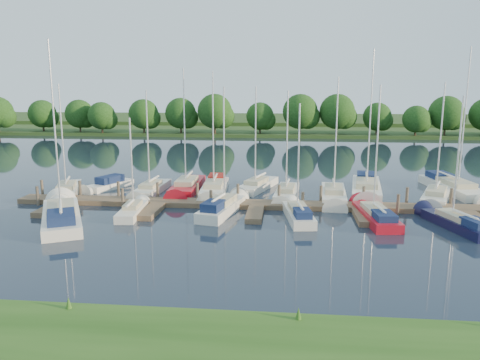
# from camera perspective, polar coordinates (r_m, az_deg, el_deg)

# --- Properties ---
(ground) EXTENTS (260.00, 260.00, 0.00)m
(ground) POSITION_cam_1_polar(r_m,az_deg,el_deg) (30.45, 1.18, -7.06)
(ground) COLOR #182130
(ground) RESTS_ON ground
(dock) EXTENTS (40.00, 6.00, 0.40)m
(dock) POSITION_cam_1_polar(r_m,az_deg,el_deg) (37.39, 2.06, -3.26)
(dock) COLOR #4E392C
(dock) RESTS_ON ground
(mooring_pilings) EXTENTS (38.24, 2.84, 2.00)m
(mooring_pilings) POSITION_cam_1_polar(r_m,az_deg,el_deg) (38.39, 2.17, -2.26)
(mooring_pilings) COLOR #473D33
(mooring_pilings) RESTS_ON ground
(far_shore) EXTENTS (180.00, 30.00, 0.60)m
(far_shore) POSITION_cam_1_polar(r_m,az_deg,el_deg) (104.26, 4.43, 6.15)
(far_shore) COLOR #29471B
(far_shore) RESTS_ON ground
(distant_hill) EXTENTS (220.00, 40.00, 1.40)m
(distant_hill) POSITION_cam_1_polar(r_m,az_deg,el_deg) (129.15, 4.69, 7.31)
(distant_hill) COLOR #304A20
(distant_hill) RESTS_ON ground
(treeline) EXTENTS (145.02, 10.00, 8.24)m
(treeline) POSITION_cam_1_polar(r_m,az_deg,el_deg) (91.46, 4.96, 7.86)
(treeline) COLOR #38281C
(treeline) RESTS_ON ground
(sailboat_n_0) EXTENTS (3.99, 7.99, 10.23)m
(sailboat_n_0) POSITION_cam_1_polar(r_m,az_deg,el_deg) (44.87, -20.37, -1.41)
(sailboat_n_0) COLOR silver
(sailboat_n_0) RESTS_ON ground
(motorboat) EXTENTS (3.48, 5.58, 1.53)m
(motorboat) POSITION_cam_1_polar(r_m,az_deg,el_deg) (46.41, -15.73, -0.64)
(motorboat) COLOR silver
(motorboat) RESTS_ON ground
(sailboat_n_2) EXTENTS (2.09, 7.60, 9.68)m
(sailboat_n_2) POSITION_cam_1_polar(r_m,az_deg,el_deg) (43.61, -10.84, -1.25)
(sailboat_n_2) COLOR silver
(sailboat_n_2) RESTS_ON ground
(sailboat_n_3) EXTENTS (2.24, 9.11, 11.67)m
(sailboat_n_3) POSITION_cam_1_polar(r_m,az_deg,el_deg) (43.88, -6.53, -1.03)
(sailboat_n_3) COLOR #AE101E
(sailboat_n_3) RESTS_ON ground
(sailboat_n_4) EXTENTS (2.52, 8.95, 11.34)m
(sailboat_n_4) POSITION_cam_1_polar(r_m,az_deg,el_deg) (43.02, -3.15, -1.16)
(sailboat_n_4) COLOR silver
(sailboat_n_4) RESTS_ON ground
(sailboat_n_5) EXTENTS (3.81, 7.84, 10.02)m
(sailboat_n_5) POSITION_cam_1_polar(r_m,az_deg,el_deg) (44.26, 1.98, -0.86)
(sailboat_n_5) COLOR silver
(sailboat_n_5) RESTS_ON ground
(sailboat_n_6) EXTENTS (2.38, 7.59, 9.66)m
(sailboat_n_6) POSITION_cam_1_polar(r_m,az_deg,el_deg) (41.32, 5.66, -1.79)
(sailboat_n_6) COLOR silver
(sailboat_n_6) RESTS_ON ground
(sailboat_n_7) EXTENTS (2.50, 8.49, 10.81)m
(sailboat_n_7) POSITION_cam_1_polar(r_m,az_deg,el_deg) (41.22, 11.34, -1.99)
(sailboat_n_7) COLOR silver
(sailboat_n_7) RESTS_ON ground
(sailboat_n_8) EXTENTS (3.76, 10.61, 13.26)m
(sailboat_n_8) POSITION_cam_1_polar(r_m,az_deg,el_deg) (44.35, 15.14, -1.15)
(sailboat_n_8) COLOR silver
(sailboat_n_8) RESTS_ON ground
(sailboat_n_9) EXTENTS (4.35, 8.02, 10.38)m
(sailboat_n_9) POSITION_cam_1_polar(r_m,az_deg,el_deg) (43.18, 22.75, -2.06)
(sailboat_n_9) COLOR silver
(sailboat_n_9) RESTS_ON ground
(sailboat_n_10) EXTENTS (4.00, 10.87, 13.53)m
(sailboat_n_10) POSITION_cam_1_polar(r_m,az_deg,el_deg) (47.56, 24.75, -0.99)
(sailboat_n_10) COLOR silver
(sailboat_n_10) RESTS_ON ground
(sailboat_s_0) EXTENTS (6.39, 10.18, 13.30)m
(sailboat_s_0) POSITION_cam_1_polar(r_m,az_deg,el_deg) (36.34, -20.93, -4.22)
(sailboat_s_0) COLOR silver
(sailboat_s_0) RESTS_ON ground
(sailboat_s_1) EXTENTS (1.78, 5.94, 7.67)m
(sailboat_s_1) POSITION_cam_1_polar(r_m,az_deg,el_deg) (36.69, -12.91, -3.71)
(sailboat_s_1) COLOR silver
(sailboat_s_1) RESTS_ON ground
(sailboat_s_2) EXTENTS (3.15, 7.78, 10.08)m
(sailboat_s_2) POSITION_cam_1_polar(r_m,az_deg,el_deg) (36.15, -2.15, -3.53)
(sailboat_s_2) COLOR silver
(sailboat_s_2) RESTS_ON ground
(sailboat_s_3) EXTENTS (2.42, 6.86, 8.81)m
(sailboat_s_3) POSITION_cam_1_polar(r_m,az_deg,el_deg) (34.87, 7.09, -4.21)
(sailboat_s_3) COLOR silver
(sailboat_s_3) RESTS_ON ground
(sailboat_s_4) EXTENTS (2.57, 8.02, 10.09)m
(sailboat_s_4) POSITION_cam_1_polar(r_m,az_deg,el_deg) (35.82, 16.10, -4.17)
(sailboat_s_4) COLOR #AE101E
(sailboat_s_4) RESTS_ON ground
(sailboat_s_5) EXTENTS (3.52, 7.33, 9.39)m
(sailboat_s_5) POSITION_cam_1_polar(r_m,az_deg,el_deg) (35.74, 24.81, -4.81)
(sailboat_s_5) COLOR black
(sailboat_s_5) RESTS_ON ground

